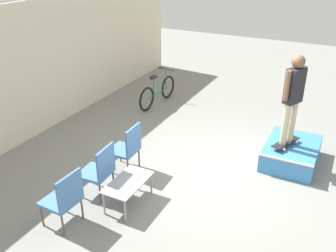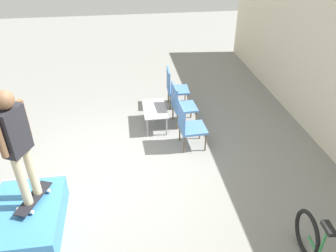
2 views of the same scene
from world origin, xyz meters
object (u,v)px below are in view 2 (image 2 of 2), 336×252
at_px(person_skater, 16,140).
at_px(patio_chair_left, 174,86).
at_px(patio_chair_right, 188,124).
at_px(coffee_table, 155,110).
at_px(skate_ramp_box, 28,219).
at_px(patio_chair_center, 180,103).
at_px(skateboard_on_ramp, 34,198).

relative_size(person_skater, patio_chair_left, 1.81).
height_order(patio_chair_left, patio_chair_right, same).
bearing_deg(patio_chair_left, coffee_table, 149.76).
bearing_deg(person_skater, patio_chair_left, 166.71).
relative_size(skate_ramp_box, patio_chair_left, 1.46).
height_order(skate_ramp_box, patio_chair_right, patio_chair_right).
relative_size(person_skater, patio_chair_center, 1.81).
bearing_deg(coffee_table, patio_chair_center, 89.39).
bearing_deg(skateboard_on_ramp, patio_chair_center, 154.93).
bearing_deg(skateboard_on_ramp, patio_chair_left, 163.58).
bearing_deg(patio_chair_right, patio_chair_center, -2.18).
distance_m(patio_chair_center, patio_chair_right, 0.89).
relative_size(person_skater, coffee_table, 1.86).
relative_size(person_skater, patio_chair_right, 1.81).
bearing_deg(patio_chair_left, skateboard_on_ramp, 144.76).
distance_m(skate_ramp_box, coffee_table, 3.49).
bearing_deg(skate_ramp_box, patio_chair_center, 133.72).
xyz_separation_m(skateboard_on_ramp, person_skater, (0.00, -0.00, 1.06)).
bearing_deg(skate_ramp_box, coffee_table, 140.41).
xyz_separation_m(coffee_table, patio_chair_center, (0.01, 0.58, 0.14)).
height_order(skateboard_on_ramp, patio_chair_center, patio_chair_center).
bearing_deg(skateboard_on_ramp, patio_chair_right, 143.07).
bearing_deg(skateboard_on_ramp, person_skater, -23.61).
bearing_deg(skate_ramp_box, skateboard_on_ramp, 137.24).
distance_m(coffee_table, patio_chair_center, 0.60).
height_order(person_skater, patio_chair_right, person_skater).
relative_size(skate_ramp_box, patio_chair_center, 1.46).
distance_m(person_skater, patio_chair_right, 3.31).
bearing_deg(coffee_table, skateboard_on_ramp, -39.42).
relative_size(patio_chair_left, patio_chair_right, 1.00).
bearing_deg(patio_chair_right, patio_chair_left, -2.17).
xyz_separation_m(skateboard_on_ramp, coffee_table, (-2.55, 2.10, -0.09)).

